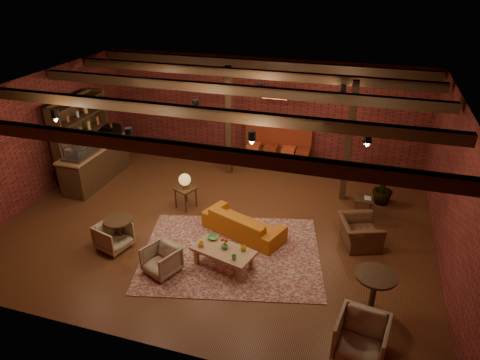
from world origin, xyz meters
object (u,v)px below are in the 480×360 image
(coffee_table, at_px, (223,251))
(plant_tall, at_px, (389,156))
(round_table_right, at_px, (374,287))
(armchair_far, at_px, (361,336))
(side_table_lamp, at_px, (185,182))
(side_table_book, at_px, (364,199))
(armchair_right, at_px, (360,228))
(armchair_a, at_px, (114,235))
(armchair_b, at_px, (161,259))
(round_table_left, at_px, (119,228))
(sofa, at_px, (243,223))

(coffee_table, distance_m, plant_tall, 4.96)
(round_table_right, bearing_deg, armchair_far, -98.05)
(side_table_lamp, relative_size, side_table_book, 1.86)
(armchair_right, xyz_separation_m, side_table_book, (0.04, 1.29, 0.04))
(armchair_a, distance_m, armchair_b, 1.45)
(armchair_far, bearing_deg, side_table_lamp, 151.06)
(round_table_left, xyz_separation_m, round_table_right, (5.45, -0.53, 0.12))
(round_table_right, bearing_deg, coffee_table, 171.30)
(round_table_left, bearing_deg, side_table_lamp, 68.65)
(sofa, distance_m, armchair_b, 2.18)
(plant_tall, bearing_deg, side_table_book, -119.73)
(armchair_b, bearing_deg, round_table_right, 23.95)
(armchair_a, bearing_deg, sofa, -46.07)
(sofa, relative_size, armchair_a, 2.92)
(round_table_left, distance_m, armchair_a, 0.20)
(side_table_lamp, distance_m, armchair_a, 2.28)
(armchair_b, bearing_deg, armchair_far, 9.30)
(armchair_far, bearing_deg, coffee_table, 160.92)
(coffee_table, bearing_deg, armchair_far, -27.80)
(armchair_right, relative_size, armchair_far, 1.19)
(sofa, bearing_deg, armchair_right, -151.17)
(coffee_table, relative_size, round_table_right, 1.64)
(round_table_left, xyz_separation_m, side_table_book, (5.15, 2.86, 0.01))
(sofa, relative_size, side_table_lamp, 2.05)
(sofa, xyz_separation_m, coffee_table, (-0.06, -1.29, 0.10))
(sofa, distance_m, plant_tall, 4.07)
(coffee_table, xyz_separation_m, round_table_right, (2.98, -0.46, 0.18))
(plant_tall, bearing_deg, armchair_b, -135.20)
(side_table_lamp, bearing_deg, armchair_right, -4.81)
(armchair_a, xyz_separation_m, plant_tall, (5.66, 3.80, 1.03))
(coffee_table, relative_size, side_table_lamp, 1.46)
(armchair_right, distance_m, armchair_far, 3.15)
(round_table_right, bearing_deg, armchair_b, -178.93)
(coffee_table, distance_m, round_table_left, 2.47)
(coffee_table, bearing_deg, sofa, 87.53)
(round_table_right, bearing_deg, side_table_book, 95.01)
(armchair_a, bearing_deg, plant_tall, -40.16)
(armchair_a, height_order, armchair_right, armchair_right)
(armchair_right, xyz_separation_m, plant_tall, (0.49, 2.07, 0.95))
(sofa, height_order, armchair_b, armchair_b)
(sofa, relative_size, coffee_table, 1.40)
(armchair_right, height_order, side_table_book, armchair_right)
(side_table_lamp, distance_m, armchair_far, 5.75)
(side_table_lamp, bearing_deg, coffee_table, -49.68)
(armchair_b, bearing_deg, side_table_lamp, 125.29)
(side_table_lamp, height_order, armchair_a, side_table_lamp)
(side_table_lamp, bearing_deg, round_table_left, -111.35)
(round_table_right, xyz_separation_m, plant_tall, (0.15, 4.18, 0.79))
(round_table_left, height_order, round_table_right, round_table_right)
(armchair_a, relative_size, side_table_book, 1.30)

